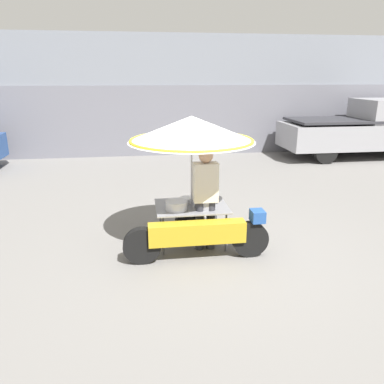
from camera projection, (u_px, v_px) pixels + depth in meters
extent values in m
plane|color=slate|center=(206.00, 249.00, 6.11)|extent=(36.00, 36.00, 0.00)
cube|color=gray|center=(165.00, 95.00, 13.74)|extent=(28.00, 2.00, 4.07)
cube|color=slate|center=(168.00, 121.00, 13.01)|extent=(23.80, 0.06, 2.40)
cylinder|color=black|center=(250.00, 239.00, 5.81)|extent=(0.56, 0.14, 0.56)
cylinder|color=black|center=(142.00, 246.00, 5.58)|extent=(0.56, 0.14, 0.56)
cube|color=#B7931E|center=(197.00, 233.00, 5.65)|extent=(1.47, 0.24, 0.32)
cube|color=#234C93|center=(257.00, 216.00, 5.71)|extent=(0.20, 0.24, 0.18)
cylinder|color=black|center=(189.00, 223.00, 6.52)|extent=(0.51, 0.14, 0.51)
cylinder|color=#515156|center=(226.00, 232.00, 5.95)|extent=(0.03, 0.03, 0.65)
cylinder|color=#515156|center=(216.00, 215.00, 6.67)|extent=(0.03, 0.03, 0.65)
cylinder|color=#515156|center=(163.00, 236.00, 5.82)|extent=(0.03, 0.03, 0.65)
cylinder|color=#515156|center=(160.00, 218.00, 6.54)|extent=(0.03, 0.03, 0.65)
cube|color=gray|center=(192.00, 206.00, 6.15)|extent=(1.18, 0.89, 0.02)
cylinder|color=#B2B2B7|center=(192.00, 174.00, 5.98)|extent=(0.03, 0.03, 1.06)
cone|color=white|center=(192.00, 129.00, 5.77)|extent=(1.99, 1.99, 0.39)
torus|color=yellow|center=(192.00, 140.00, 5.82)|extent=(1.94, 1.94, 0.05)
cylinder|color=#B7B7BC|center=(176.00, 205.00, 5.94)|extent=(0.35, 0.35, 0.15)
cylinder|color=#939399|center=(205.00, 202.00, 6.02)|extent=(0.34, 0.34, 0.18)
cylinder|color=silver|center=(187.00, 200.00, 6.29)|extent=(0.23, 0.23, 0.09)
cylinder|color=#2D2D33|center=(200.00, 225.00, 6.00)|extent=(0.14, 0.14, 0.82)
cylinder|color=#2D2D33|center=(211.00, 225.00, 6.03)|extent=(0.14, 0.14, 0.82)
cube|color=beige|center=(206.00, 182.00, 5.80)|extent=(0.38, 0.22, 0.62)
sphere|color=tan|center=(206.00, 156.00, 5.68)|extent=(0.22, 0.22, 0.22)
cylinder|color=black|center=(326.00, 152.00, 11.95)|extent=(0.73, 0.24, 0.73)
cylinder|color=black|center=(304.00, 144.00, 13.46)|extent=(0.73, 0.24, 0.73)
cube|color=#939399|center=(359.00, 135.00, 12.80)|extent=(5.28, 1.88, 0.82)
cube|color=#2D2D33|center=(332.00, 120.00, 12.51)|extent=(2.74, 1.81, 0.08)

